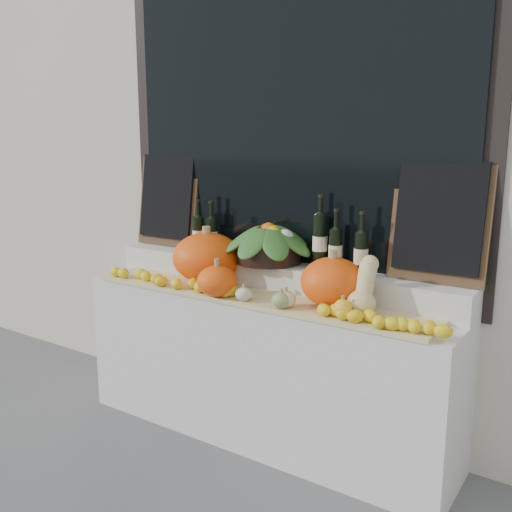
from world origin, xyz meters
TOP-DOWN VIEW (x-y plane):
  - storefront_facade at (0.00, 2.25)m, footprint 7.00×0.94m
  - display_sill at (0.00, 1.52)m, footprint 2.30×0.55m
  - rear_tier at (0.00, 1.68)m, footprint 2.30×0.25m
  - straw_bedding at (0.00, 1.40)m, footprint 2.10×0.32m
  - pumpkin_left at (-0.39, 1.50)m, footprint 0.53×0.53m
  - pumpkin_right at (0.47, 1.46)m, footprint 0.36×0.36m
  - pumpkin_center at (-0.14, 1.28)m, footprint 0.29×0.29m
  - butternut_squash at (0.66, 1.42)m, footprint 0.14×0.21m
  - decorative_gourds at (0.13, 1.29)m, footprint 0.86×0.13m
  - lemon_heap at (0.00, 1.29)m, footprint 2.20×0.16m
  - produce_bowl at (-0.05, 1.66)m, footprint 0.59×0.59m
  - wine_bottle_far_left at (-0.58, 1.65)m, footprint 0.08×0.08m
  - wine_bottle_near_left at (-0.49, 1.67)m, footprint 0.08×0.08m
  - wine_bottle_tall at (0.27, 1.69)m, footprint 0.08×0.08m
  - wine_bottle_near_right at (0.39, 1.66)m, footprint 0.08×0.08m
  - wine_bottle_far_right at (0.55, 1.64)m, footprint 0.08×0.08m
  - chalkboard_left at (-0.92, 1.74)m, footprint 0.50×0.12m
  - chalkboard_right at (0.92, 1.74)m, footprint 0.50×0.12m

SIDE VIEW (x-z plane):
  - display_sill at x=0.00m, z-range 0.00..0.88m
  - straw_bedding at x=0.00m, z-range 0.88..0.90m
  - lemon_heap at x=0.00m, z-range 0.91..0.97m
  - decorative_gourds at x=0.13m, z-range 0.88..1.03m
  - rear_tier at x=0.00m, z-range 0.88..1.04m
  - pumpkin_center at x=-0.14m, z-range 0.91..1.08m
  - butternut_squash at x=0.66m, z-range 0.88..1.17m
  - pumpkin_right at x=0.47m, z-range 0.91..1.16m
  - pumpkin_left at x=-0.39m, z-range 0.91..1.21m
  - wine_bottle_near_left at x=-0.49m, z-range 0.99..1.33m
  - produce_bowl at x=-0.05m, z-range 1.04..1.29m
  - wine_bottle_far_left at x=-0.58m, z-range 0.99..1.33m
  - wine_bottle_far_right at x=0.55m, z-range 0.99..1.34m
  - wine_bottle_near_right at x=0.39m, z-range 0.99..1.34m
  - wine_bottle_tall at x=0.27m, z-range 0.99..1.41m
  - chalkboard_left at x=-0.92m, z-range 1.05..1.67m
  - chalkboard_right at x=0.92m, z-range 1.05..1.67m
  - storefront_facade at x=0.00m, z-range 0.00..4.50m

